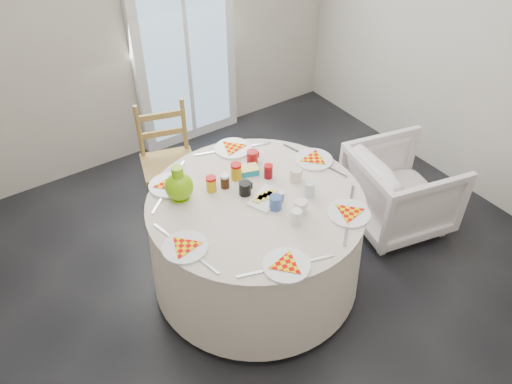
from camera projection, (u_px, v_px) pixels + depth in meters
floor at (273, 274)px, 3.63m from camera, size 4.00×4.00×0.00m
wall_back at (134, 14)px, 4.07m from camera, size 4.00×0.02×2.60m
wall_right at (498, 40)px, 3.66m from camera, size 0.02×4.00×2.60m
glass_door at (184, 35)px, 4.38m from camera, size 1.00×0.08×2.10m
table at (256, 240)px, 3.36m from camera, size 1.42×1.42×0.72m
wooden_chair at (169, 162)px, 3.90m from camera, size 0.50×0.49×0.92m
armchair at (402, 183)px, 3.82m from camera, size 0.80×0.83×0.73m
place_settings at (256, 196)px, 3.11m from camera, size 1.79×1.79×0.03m
jar_cluster at (239, 174)px, 3.20m from camera, size 0.48×0.31×0.13m
butter_tub at (248, 167)px, 3.32m from camera, size 0.15×0.13×0.05m
green_pitcher at (178, 181)px, 3.07m from camera, size 0.19×0.19×0.23m
cheese_platter at (267, 195)px, 3.12m from camera, size 0.28×0.24×0.03m
mugs_glasses at (279, 185)px, 3.14m from camera, size 0.76×0.76×0.11m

